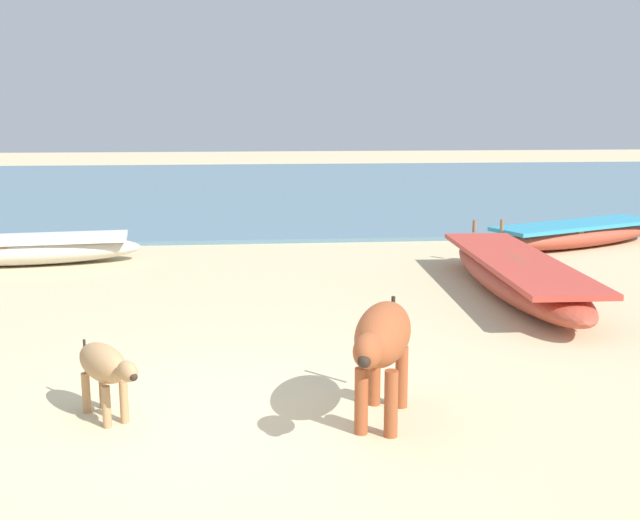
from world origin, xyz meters
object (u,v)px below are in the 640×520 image
at_px(fishing_boat_4, 576,234).
at_px(cow_adult_rust, 382,340).
at_px(fishing_boat_0, 25,249).
at_px(calf_near_tan, 105,367).
at_px(fishing_boat_2, 516,275).

distance_m(fishing_boat_4, cow_adult_rust, 9.19).
bearing_deg(cow_adult_rust, fishing_boat_4, 165.86).
distance_m(fishing_boat_0, calf_near_tan, 7.16).
xyz_separation_m(fishing_boat_4, calf_near_tan, (-7.25, -7.42, 0.21)).
xyz_separation_m(fishing_boat_0, fishing_boat_2, (7.32, -2.80, 0.03)).
height_order(fishing_boat_0, cow_adult_rust, cow_adult_rust).
bearing_deg(cow_adult_rust, fishing_boat_0, -127.30).
bearing_deg(fishing_boat_2, cow_adult_rust, 149.85).
bearing_deg(fishing_boat_4, cow_adult_rust, 33.26).
distance_m(fishing_boat_2, calf_near_tan, 6.25).
bearing_deg(calf_near_tan, cow_adult_rust, 48.86).
xyz_separation_m(fishing_boat_2, fishing_boat_4, (2.38, 3.50, -0.03)).
distance_m(fishing_boat_2, fishing_boat_4, 4.23).
height_order(fishing_boat_4, cow_adult_rust, cow_adult_rust).
bearing_deg(calf_near_tan, fishing_boat_0, 166.18).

